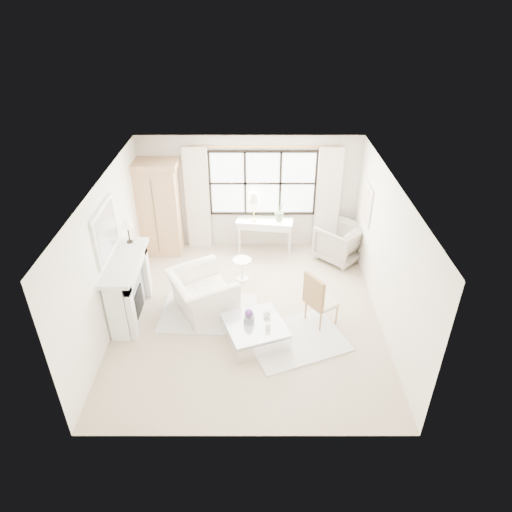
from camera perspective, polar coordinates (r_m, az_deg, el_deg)
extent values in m
plane|color=#BEA88D|center=(8.95, -0.95, -7.31)|extent=(5.50, 5.50, 0.00)
plane|color=white|center=(7.55, -1.13, 8.83)|extent=(5.50, 5.50, 0.00)
plane|color=beige|center=(10.61, -0.80, 7.88)|extent=(5.00, 0.00, 5.00)
plane|color=white|center=(6.00, -1.44, -13.82)|extent=(5.00, 0.00, 5.00)
plane|color=white|center=(8.59, -17.95, 0.06)|extent=(0.00, 5.50, 5.50)
plane|color=silver|center=(8.50, 16.07, 0.07)|extent=(0.00, 5.50, 5.50)
cube|color=white|center=(10.49, 0.85, 9.08)|extent=(2.40, 0.02, 1.50)
cylinder|color=#B17F3D|center=(10.13, 0.89, 13.50)|extent=(3.30, 0.04, 0.04)
cube|color=beige|center=(10.65, -7.32, 7.03)|extent=(0.55, 0.10, 2.47)
cube|color=silver|center=(10.69, 8.96, 7.00)|extent=(0.55, 0.10, 2.47)
cube|color=silver|center=(8.93, -15.88, -4.09)|extent=(0.34, 1.50, 1.18)
cube|color=#ACACB3|center=(8.92, -14.77, -4.42)|extent=(0.03, 1.22, 0.97)
cube|color=black|center=(9.04, -14.53, -5.50)|extent=(0.06, 0.52, 0.50)
cube|color=silver|center=(8.58, -16.22, -0.67)|extent=(0.58, 1.66, 0.08)
cube|color=white|center=(8.34, -18.30, 2.93)|extent=(0.05, 1.15, 0.95)
cube|color=silver|center=(8.33, -18.11, 2.93)|extent=(0.02, 1.00, 0.80)
cube|color=white|center=(9.85, 13.73, 6.25)|extent=(0.04, 0.62, 0.82)
cube|color=#C7B19A|center=(9.84, 13.61, 6.26)|extent=(0.01, 0.52, 0.72)
cylinder|color=black|center=(9.08, -15.48, 1.75)|extent=(0.12, 0.12, 0.03)
cylinder|color=black|center=(9.00, -15.63, 2.66)|extent=(0.03, 0.03, 0.30)
cone|color=#FFF3D0|center=(8.89, -15.85, 4.01)|extent=(0.22, 0.22, 0.18)
cube|color=tan|center=(10.68, -12.21, 5.51)|extent=(1.00, 0.60, 2.10)
cube|color=tan|center=(10.24, -12.92, 11.14)|extent=(1.12, 0.70, 0.14)
cube|color=white|center=(10.63, 1.08, 3.93)|extent=(1.28, 0.56, 0.14)
cube|color=white|center=(10.59, 1.08, 4.36)|extent=(1.35, 0.61, 0.06)
cylinder|color=#AD8C3C|center=(10.56, -0.27, 4.55)|extent=(0.14, 0.14, 0.03)
cylinder|color=#AD8C3C|center=(10.45, -0.27, 5.74)|extent=(0.02, 0.02, 0.46)
cone|color=beige|center=(10.32, -0.27, 7.34)|extent=(0.28, 0.28, 0.22)
imported|color=#55714B|center=(10.49, 3.05, 5.67)|extent=(0.34, 0.32, 0.48)
cylinder|color=white|center=(9.91, -1.73, -2.87)|extent=(0.26, 0.26, 0.03)
cylinder|color=white|center=(9.78, -1.75, -1.74)|extent=(0.06, 0.06, 0.44)
cylinder|color=white|center=(9.65, -1.77, -0.55)|extent=(0.40, 0.40, 0.03)
cube|color=silver|center=(9.02, -5.90, -7.02)|extent=(1.91, 1.40, 0.03)
cube|color=silver|center=(8.41, 5.05, -10.36)|extent=(2.04, 1.80, 0.03)
imported|color=white|center=(8.87, -6.75, -4.68)|extent=(1.55, 1.61, 0.81)
imported|color=#A39989|center=(10.59, 10.46, 1.70)|extent=(1.32, 1.32, 0.86)
cube|color=beige|center=(8.58, 8.26, -5.76)|extent=(0.65, 0.65, 0.07)
cube|color=#9D7142|center=(8.27, 7.22, -4.55)|extent=(0.31, 0.43, 0.60)
cube|color=silver|center=(8.29, -0.13, -9.65)|extent=(1.28, 1.28, 0.32)
cube|color=silver|center=(8.16, -0.13, -8.59)|extent=(1.28, 1.28, 0.04)
cube|color=slate|center=(8.14, -0.88, -7.90)|extent=(0.19, 0.19, 0.13)
sphere|color=#5C307A|center=(8.06, -0.89, -7.15)|extent=(0.15, 0.15, 0.15)
cylinder|color=silver|center=(8.01, 1.51, -8.74)|extent=(0.09, 0.09, 0.12)
imported|color=silver|center=(8.25, 1.36, -7.23)|extent=(0.14, 0.14, 0.14)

